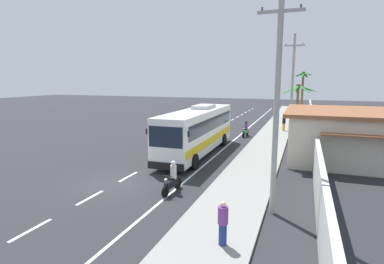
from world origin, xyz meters
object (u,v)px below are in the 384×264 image
(coach_bus_foreground, at_px, (198,129))
(motorcycle_trailing, at_px, (172,180))
(utility_pole_nearest, at_px, (277,94))
(palm_nearest, at_px, (298,95))
(motorcycle_beside_bus, at_px, (246,130))
(utility_pole_mid, at_px, (292,86))
(pedestrian_midwalk, at_px, (223,222))
(palm_second, at_px, (303,86))
(pedestrian_near_kerb, at_px, (284,123))

(coach_bus_foreground, relative_size, motorcycle_trailing, 6.22)
(utility_pole_nearest, xyz_separation_m, palm_nearest, (0.29, 25.69, -1.21))
(motorcycle_beside_bus, distance_m, utility_pole_mid, 6.27)
(pedestrian_midwalk, relative_size, utility_pole_nearest, 0.16)
(utility_pole_mid, xyz_separation_m, palm_second, (0.75, 19.56, -0.42))
(motorcycle_beside_bus, relative_size, palm_second, 0.28)
(palm_nearest, bearing_deg, palm_second, 88.41)
(motorcycle_trailing, height_order, utility_pole_nearest, utility_pole_nearest)
(motorcycle_trailing, distance_m, utility_pole_nearest, 6.87)
(motorcycle_beside_bus, bearing_deg, motorcycle_trailing, -92.16)
(utility_pole_nearest, bearing_deg, palm_nearest, 89.36)
(motorcycle_trailing, xyz_separation_m, pedestrian_near_kerb, (4.13, 21.49, 0.35))
(motorcycle_beside_bus, height_order, pedestrian_near_kerb, pedestrian_near_kerb)
(utility_pole_nearest, xyz_separation_m, palm_second, (0.61, 37.48, -0.44))
(coach_bus_foreground, relative_size, palm_nearest, 2.30)
(utility_pole_nearest, height_order, palm_nearest, utility_pole_nearest)
(motorcycle_beside_bus, relative_size, pedestrian_near_kerb, 1.16)
(pedestrian_midwalk, bearing_deg, motorcycle_trailing, 35.37)
(palm_second, bearing_deg, motorcycle_beside_bus, -104.61)
(coach_bus_foreground, distance_m, pedestrian_midwalk, 14.01)
(motorcycle_beside_bus, relative_size, pedestrian_midwalk, 1.24)
(motorcycle_beside_bus, bearing_deg, palm_nearest, 58.32)
(motorcycle_beside_bus, xyz_separation_m, utility_pole_nearest, (4.46, -17.99, 4.56))
(motorcycle_trailing, bearing_deg, coach_bus_foreground, 100.31)
(motorcycle_beside_bus, bearing_deg, pedestrian_near_kerb, 50.78)
(pedestrian_midwalk, height_order, palm_nearest, palm_nearest)
(pedestrian_midwalk, bearing_deg, utility_pole_mid, -9.07)
(motorcycle_trailing, height_order, palm_nearest, palm_nearest)
(utility_pole_mid, height_order, palm_second, utility_pole_mid)
(motorcycle_beside_bus, bearing_deg, utility_pole_nearest, -76.07)
(pedestrian_near_kerb, height_order, utility_pole_mid, utility_pole_mid)
(pedestrian_midwalk, relative_size, palm_second, 0.23)
(palm_nearest, distance_m, palm_second, 11.82)
(pedestrian_midwalk, distance_m, palm_nearest, 29.44)
(motorcycle_trailing, bearing_deg, pedestrian_near_kerb, 79.11)
(palm_nearest, bearing_deg, pedestrian_midwalk, -93.14)
(utility_pole_mid, bearing_deg, palm_second, 87.81)
(palm_second, bearing_deg, utility_pole_mid, -92.19)
(coach_bus_foreground, bearing_deg, palm_nearest, 66.91)
(utility_pole_nearest, xyz_separation_m, utility_pole_mid, (-0.13, 17.92, -0.02))
(pedestrian_midwalk, bearing_deg, coach_bus_foreground, 16.63)
(pedestrian_near_kerb, xyz_separation_m, utility_pole_mid, (0.85, -4.34, 4.15))
(motorcycle_trailing, relative_size, utility_pole_mid, 0.20)
(utility_pole_nearest, bearing_deg, motorcycle_beside_bus, 103.93)
(pedestrian_midwalk, bearing_deg, motorcycle_beside_bus, 2.40)
(motorcycle_beside_bus, xyz_separation_m, pedestrian_near_kerb, (3.48, 4.27, 0.39))
(utility_pole_nearest, bearing_deg, coach_bus_foreground, 125.49)
(utility_pole_mid, relative_size, palm_nearest, 1.88)
(palm_nearest, height_order, palm_second, palm_second)
(pedestrian_near_kerb, relative_size, utility_pole_mid, 0.17)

